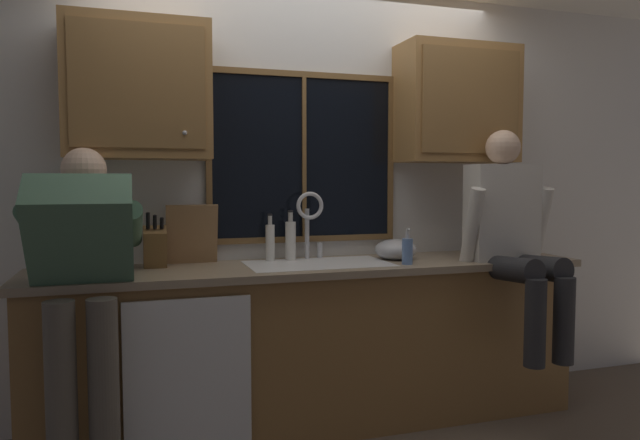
{
  "coord_description": "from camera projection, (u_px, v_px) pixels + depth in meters",
  "views": [
    {
      "loc": [
        -0.97,
        -3.41,
        1.39
      ],
      "look_at": [
        0.02,
        -0.3,
        1.17
      ],
      "focal_mm": 32.84,
      "sensor_mm": 36.0,
      "label": 1
    }
  ],
  "objects": [
    {
      "name": "person_sitting_on_counter",
      "position": [
        512.0,
        230.0,
        3.34
      ],
      "size": [
        0.54,
        0.6,
        1.26
      ],
      "color": "#262628",
      "rests_on": "countertop"
    },
    {
      "name": "window_mullion_center",
      "position": [
        304.0,
        157.0,
        3.51
      ],
      "size": [
        0.02,
        0.02,
        0.95
      ],
      "primitive_type": "cube",
      "color": "brown"
    },
    {
      "name": "window_frame_bottom",
      "position": [
        304.0,
        239.0,
        3.55
      ],
      "size": [
        1.17,
        0.02,
        0.04
      ],
      "primitive_type": "cube",
      "color": "brown"
    },
    {
      "name": "countertop",
      "position": [
        317.0,
        268.0,
        3.27
      ],
      "size": [
        3.08,
        0.62,
        0.04
      ],
      "primitive_type": "cube",
      "color": "gray",
      "rests_on": "lower_cabinet_run"
    },
    {
      "name": "upper_cabinet_left",
      "position": [
        138.0,
        90.0,
        3.06
      ],
      "size": [
        0.73,
        0.36,
        0.72
      ],
      "color": "#9E703D"
    },
    {
      "name": "window_frame_left",
      "position": [
        209.0,
        156.0,
        3.34
      ],
      "size": [
        0.03,
        0.02,
        0.95
      ],
      "primitive_type": "cube",
      "color": "brown"
    },
    {
      "name": "dishwasher_front",
      "position": [
        189.0,
        375.0,
        2.8
      ],
      "size": [
        0.6,
        0.02,
        0.74
      ],
      "primitive_type": "cube",
      "color": "white"
    },
    {
      "name": "mixing_bowl",
      "position": [
        396.0,
        250.0,
        3.47
      ],
      "size": [
        0.25,
        0.25,
        0.12
      ],
      "primitive_type": "ellipsoid",
      "color": "#B7B7BC",
      "rests_on": "countertop"
    },
    {
      "name": "bottle_tall_clear",
      "position": [
        291.0,
        240.0,
        3.42
      ],
      "size": [
        0.06,
        0.06,
        0.29
      ],
      "color": "silver",
      "rests_on": "countertop"
    },
    {
      "name": "upper_cabinet_right",
      "position": [
        457.0,
        104.0,
        3.63
      ],
      "size": [
        0.73,
        0.36,
        0.72
      ],
      "color": "#9E703D"
    },
    {
      "name": "faucet",
      "position": [
        310.0,
        217.0,
        3.44
      ],
      "size": [
        0.18,
        0.09,
        0.4
      ],
      "color": "silver",
      "rests_on": "countertop"
    },
    {
      "name": "knife_block",
      "position": [
        155.0,
        248.0,
        3.12
      ],
      "size": [
        0.12,
        0.18,
        0.32
      ],
      "color": "brown",
      "rests_on": "countertop"
    },
    {
      "name": "person_standing",
      "position": [
        83.0,
        277.0,
        2.63
      ],
      "size": [
        0.53,
        0.7,
        1.55
      ],
      "color": "#595147",
      "rests_on": "floor"
    },
    {
      "name": "window_frame_right",
      "position": [
        390.0,
        159.0,
        3.69
      ],
      "size": [
        0.03,
        0.02,
        0.95
      ],
      "primitive_type": "cube",
      "color": "brown"
    },
    {
      "name": "window_glass",
      "position": [
        304.0,
        158.0,
        3.52
      ],
      "size": [
        1.1,
        0.02,
        0.95
      ],
      "primitive_type": "cube",
      "color": "black"
    },
    {
      "name": "cutting_board",
      "position": [
        192.0,
        234.0,
        3.27
      ],
      "size": [
        0.28,
        0.09,
        0.34
      ],
      "primitive_type": "cube",
      "rotation": [
        0.21,
        0.0,
        0.0
      ],
      "color": "#997047",
      "rests_on": "countertop"
    },
    {
      "name": "sink",
      "position": [
        318.0,
        281.0,
        3.29
      ],
      "size": [
        0.8,
        0.46,
        0.21
      ],
      "color": "silver",
      "rests_on": "lower_cabinet_run"
    },
    {
      "name": "window_frame_top",
      "position": [
        304.0,
        74.0,
        3.48
      ],
      "size": [
        1.17,
        0.02,
        0.04
      ],
      "primitive_type": "cube",
      "color": "brown"
    },
    {
      "name": "soap_dispenser",
      "position": [
        407.0,
        251.0,
        3.25
      ],
      "size": [
        0.06,
        0.07,
        0.2
      ],
      "color": "#668CCC",
      "rests_on": "countertop"
    },
    {
      "name": "bottle_green_glass",
      "position": [
        270.0,
        242.0,
        3.38
      ],
      "size": [
        0.05,
        0.05,
        0.28
      ],
      "color": "silver",
      "rests_on": "countertop"
    },
    {
      "name": "lower_cabinet_run",
      "position": [
        316.0,
        347.0,
        3.32
      ],
      "size": [
        3.02,
        0.58,
        0.88
      ],
      "primitive_type": "cube",
      "color": "olive",
      "rests_on": "floor"
    },
    {
      "name": "back_wall",
      "position": [
        299.0,
        199.0,
        3.6
      ],
      "size": [
        5.42,
        0.12,
        2.55
      ],
      "primitive_type": "cube",
      "color": "silver",
      "rests_on": "floor"
    }
  ]
}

